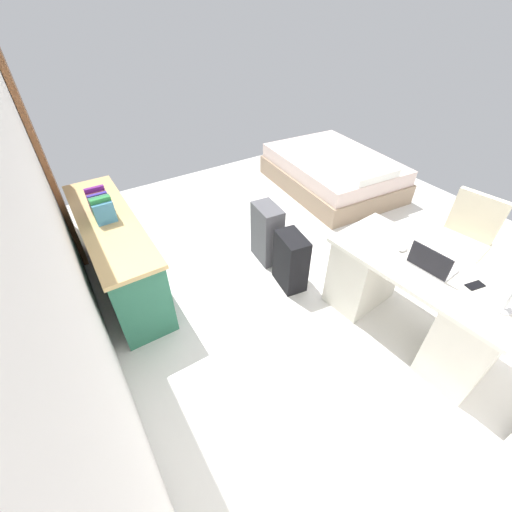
{
  "coord_description": "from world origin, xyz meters",
  "views": [
    {
      "loc": [
        -2.11,
        2.06,
        2.43
      ],
      "look_at": [
        -0.24,
        0.86,
        0.6
      ],
      "focal_mm": 23.47,
      "sensor_mm": 36.0,
      "label": 1
    }
  ],
  "objects_px": {
    "credenza": "(118,253)",
    "bed": "(333,172)",
    "desk": "(412,299)",
    "cell_phone_near_laptop": "(475,285)",
    "computer_mouse": "(403,248)",
    "suitcase_spare_grey": "(267,233)",
    "figurine_small": "(94,195)",
    "suitcase_black": "(291,261)",
    "laptop": "(431,264)",
    "office_chair": "(458,247)"
  },
  "relations": [
    {
      "from": "credenza",
      "to": "bed",
      "type": "xyz_separation_m",
      "value": [
        0.42,
        -3.22,
        -0.14
      ]
    },
    {
      "from": "desk",
      "to": "cell_phone_near_laptop",
      "type": "height_order",
      "value": "cell_phone_near_laptop"
    },
    {
      "from": "desk",
      "to": "computer_mouse",
      "type": "relative_size",
      "value": 14.91
    },
    {
      "from": "suitcase_spare_grey",
      "to": "figurine_small",
      "type": "xyz_separation_m",
      "value": [
        0.87,
        1.46,
        0.5
      ]
    },
    {
      "from": "suitcase_spare_grey",
      "to": "suitcase_black",
      "type": "bearing_deg",
      "value": -178.84
    },
    {
      "from": "credenza",
      "to": "figurine_small",
      "type": "xyz_separation_m",
      "value": [
        0.41,
        0.0,
        0.44
      ]
    },
    {
      "from": "desk",
      "to": "computer_mouse",
      "type": "xyz_separation_m",
      "value": [
        0.23,
        -0.01,
        0.37
      ]
    },
    {
      "from": "computer_mouse",
      "to": "figurine_small",
      "type": "distance_m",
      "value": 2.87
    },
    {
      "from": "desk",
      "to": "credenza",
      "type": "xyz_separation_m",
      "value": [
        1.95,
        1.91,
        -0.0
      ]
    },
    {
      "from": "bed",
      "to": "suitcase_black",
      "type": "xyz_separation_m",
      "value": [
        -1.34,
        1.81,
        0.05
      ]
    },
    {
      "from": "credenza",
      "to": "laptop",
      "type": "relative_size",
      "value": 5.49
    },
    {
      "from": "suitcase_black",
      "to": "figurine_small",
      "type": "distance_m",
      "value": 2.02
    },
    {
      "from": "credenza",
      "to": "desk",
      "type": "bearing_deg",
      "value": -135.64
    },
    {
      "from": "desk",
      "to": "figurine_small",
      "type": "height_order",
      "value": "figurine_small"
    },
    {
      "from": "desk",
      "to": "office_chair",
      "type": "bearing_deg",
      "value": -78.2
    },
    {
      "from": "desk",
      "to": "laptop",
      "type": "xyz_separation_m",
      "value": [
        -0.03,
        0.0,
        0.4
      ]
    },
    {
      "from": "computer_mouse",
      "to": "credenza",
      "type": "bearing_deg",
      "value": 43.36
    },
    {
      "from": "credenza",
      "to": "figurine_small",
      "type": "bearing_deg",
      "value": 0.21
    },
    {
      "from": "credenza",
      "to": "suitcase_spare_grey",
      "type": "height_order",
      "value": "credenza"
    },
    {
      "from": "desk",
      "to": "bed",
      "type": "distance_m",
      "value": 2.71
    },
    {
      "from": "laptop",
      "to": "computer_mouse",
      "type": "bearing_deg",
      "value": -4.14
    },
    {
      "from": "figurine_small",
      "to": "laptop",
      "type": "bearing_deg",
      "value": -141.48
    },
    {
      "from": "suitcase_black",
      "to": "cell_phone_near_laptop",
      "type": "height_order",
      "value": "cell_phone_near_laptop"
    },
    {
      "from": "computer_mouse",
      "to": "bed",
      "type": "bearing_deg",
      "value": -36.33
    },
    {
      "from": "suitcase_black",
      "to": "computer_mouse",
      "type": "distance_m",
      "value": 1.04
    },
    {
      "from": "suitcase_spare_grey",
      "to": "figurine_small",
      "type": "height_order",
      "value": "figurine_small"
    },
    {
      "from": "suitcase_spare_grey",
      "to": "laptop",
      "type": "xyz_separation_m",
      "value": [
        -1.52,
        -0.45,
        0.46
      ]
    },
    {
      "from": "cell_phone_near_laptop",
      "to": "figurine_small",
      "type": "xyz_separation_m",
      "value": [
        2.68,
        2.02,
        0.08
      ]
    },
    {
      "from": "figurine_small",
      "to": "bed",
      "type": "bearing_deg",
      "value": -89.96
    },
    {
      "from": "laptop",
      "to": "cell_phone_near_laptop",
      "type": "distance_m",
      "value": 0.32
    },
    {
      "from": "desk",
      "to": "credenza",
      "type": "bearing_deg",
      "value": 44.36
    },
    {
      "from": "desk",
      "to": "computer_mouse",
      "type": "distance_m",
      "value": 0.44
    },
    {
      "from": "suitcase_black",
      "to": "laptop",
      "type": "distance_m",
      "value": 1.26
    },
    {
      "from": "bed",
      "to": "suitcase_spare_grey",
      "type": "height_order",
      "value": "suitcase_spare_grey"
    },
    {
      "from": "bed",
      "to": "suitcase_black",
      "type": "distance_m",
      "value": 2.25
    },
    {
      "from": "bed",
      "to": "figurine_small",
      "type": "distance_m",
      "value": 3.28
    },
    {
      "from": "credenza",
      "to": "suitcase_black",
      "type": "distance_m",
      "value": 1.7
    },
    {
      "from": "office_chair",
      "to": "suitcase_spare_grey",
      "type": "xyz_separation_m",
      "value": [
        1.3,
        1.37,
        -0.09
      ]
    },
    {
      "from": "office_chair",
      "to": "cell_phone_near_laptop",
      "type": "height_order",
      "value": "office_chair"
    },
    {
      "from": "laptop",
      "to": "credenza",
      "type": "bearing_deg",
      "value": 43.89
    },
    {
      "from": "suitcase_black",
      "to": "suitcase_spare_grey",
      "type": "distance_m",
      "value": 0.48
    },
    {
      "from": "desk",
      "to": "office_chair",
      "type": "height_order",
      "value": "office_chair"
    },
    {
      "from": "office_chair",
      "to": "credenza",
      "type": "distance_m",
      "value": 3.33
    },
    {
      "from": "bed",
      "to": "cell_phone_near_laptop",
      "type": "height_order",
      "value": "cell_phone_near_laptop"
    },
    {
      "from": "suitcase_black",
      "to": "figurine_small",
      "type": "xyz_separation_m",
      "value": [
        1.34,
        1.42,
        0.53
      ]
    },
    {
      "from": "computer_mouse",
      "to": "figurine_small",
      "type": "bearing_deg",
      "value": 37.2
    },
    {
      "from": "bed",
      "to": "suitcase_black",
      "type": "height_order",
      "value": "suitcase_black"
    },
    {
      "from": "suitcase_black",
      "to": "desk",
      "type": "bearing_deg",
      "value": -145.34
    },
    {
      "from": "suitcase_black",
      "to": "laptop",
      "type": "relative_size",
      "value": 1.79
    },
    {
      "from": "desk",
      "to": "computer_mouse",
      "type": "height_order",
      "value": "computer_mouse"
    }
  ]
}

